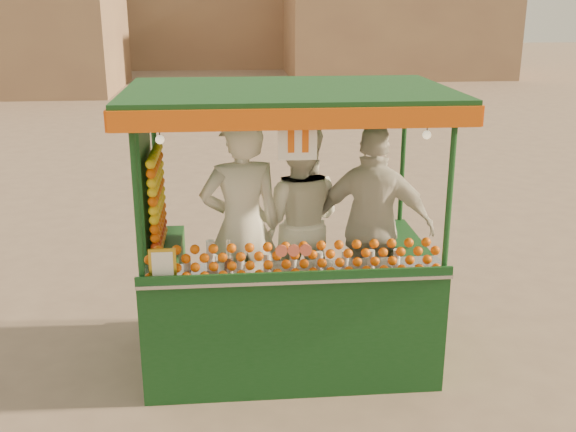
{
  "coord_description": "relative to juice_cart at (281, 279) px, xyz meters",
  "views": [
    {
      "loc": [
        -0.16,
        -5.35,
        3.13
      ],
      "look_at": [
        0.34,
        0.14,
        1.35
      ],
      "focal_mm": 42.1,
      "sensor_mm": 36.0,
      "label": 1
    }
  ],
  "objects": [
    {
      "name": "vendor_right",
      "position": [
        0.84,
        0.19,
        0.4
      ],
      "size": [
        1.16,
        0.75,
        1.83
      ],
      "rotation": [
        0.0,
        0.0,
        2.83
      ],
      "color": "beige",
      "rests_on": "ground"
    },
    {
      "name": "vendor_middle",
      "position": [
        0.19,
        0.43,
        0.39
      ],
      "size": [
        0.99,
        0.84,
        1.8
      ],
      "rotation": [
        0.0,
        0.0,
        2.95
      ],
      "color": "white",
      "rests_on": "ground"
    },
    {
      "name": "vendor_left",
      "position": [
        -0.34,
        0.08,
        0.46
      ],
      "size": [
        0.78,
        0.58,
        1.94
      ],
      "rotation": [
        0.0,
        0.0,
        3.31
      ],
      "color": "silver",
      "rests_on": "ground"
    },
    {
      "name": "juice_cart",
      "position": [
        0.0,
        0.0,
        0.0
      ],
      "size": [
        2.69,
        1.74,
        2.44
      ],
      "color": "#103E17",
      "rests_on": "ground"
    },
    {
      "name": "building_right",
      "position": [
        6.73,
        23.93,
        1.7
      ],
      "size": [
        9.0,
        6.0,
        5.0
      ],
      "primitive_type": "cube",
      "color": "#9B7958",
      "rests_on": "ground"
    },
    {
      "name": "ground",
      "position": [
        -0.27,
        -0.07,
        -0.8
      ],
      "size": [
        90.0,
        90.0,
        0.0
      ],
      "primitive_type": "plane",
      "color": "#725E51",
      "rests_on": "ground"
    }
  ]
}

